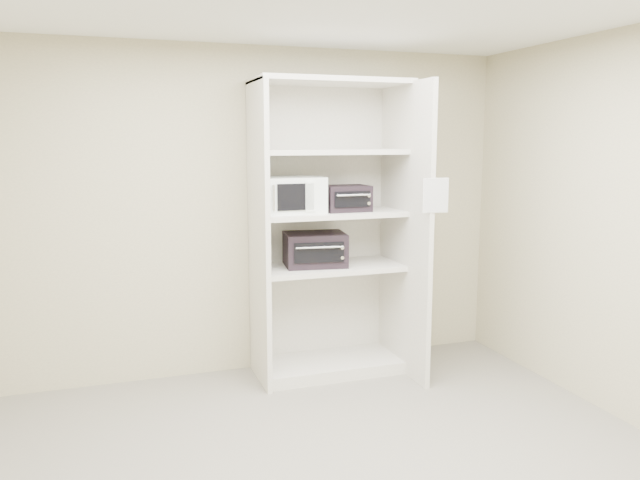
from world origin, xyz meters
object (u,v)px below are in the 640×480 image
object	(u,v)px
microwave	(292,195)
toaster_oven_lower	(315,249)
shelving_unit	(335,239)
toaster_oven_upper	(346,198)

from	to	relation	value
microwave	toaster_oven_lower	world-z (taller)	microwave
microwave	shelving_unit	bearing A→B (deg)	1.83
microwave	toaster_oven_lower	bearing A→B (deg)	8.05
shelving_unit	microwave	size ratio (longest dim) A/B	5.09
microwave	toaster_oven_lower	distance (m)	0.50
microwave	toaster_oven_upper	size ratio (longest dim) A/B	1.31
toaster_oven_upper	toaster_oven_lower	distance (m)	0.49
toaster_oven_upper	microwave	bearing A→B (deg)	175.14
microwave	toaster_oven_lower	xyz separation A→B (m)	(0.20, 0.03, -0.46)
microwave	toaster_oven_upper	bearing A→B (deg)	-5.88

